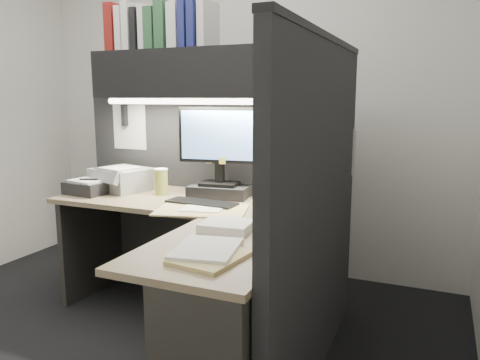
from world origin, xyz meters
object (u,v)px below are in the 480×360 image
Objects in this scene: monitor at (219,162)px; notebook_stack at (89,187)px; telephone at (295,194)px; printer at (122,179)px; desk at (196,284)px; keyboard at (202,203)px; coffee_cup at (161,182)px; overhead_shelf at (209,74)px.

monitor is 2.10× the size of notebook_stack.
telephone is 1.20m from printer.
desk is at bearing -20.14° from printer.
desk is 7.23× the size of telephone.
keyboard is 1.17× the size of printer.
desk is at bearing -99.08° from telephone.
monitor is 3.53× the size of coffee_cup.
printer reaches higher than keyboard.
monitor is at bearing 16.41° from notebook_stack.
overhead_shelf is 2.75× the size of monitor.
telephone is at bearing 8.73° from coffee_cup.
desk is at bearing -23.58° from notebook_stack.
telephone is at bearing -0.47° from overhead_shelf.
keyboard is 0.42m from coffee_cup.
keyboard is 2.67× the size of coffee_cup.
keyboard is at bearing -23.39° from coffee_cup.
coffee_cup is (-0.28, -0.14, -0.69)m from overhead_shelf.
coffee_cup is at bearing -154.27° from overhead_shelf.
notebook_stack is at bearing 156.42° from desk.
coffee_cup is 0.44× the size of printer.
keyboard is (0.10, -0.30, -0.76)m from overhead_shelf.
printer is 1.36× the size of notebook_stack.
coffee_cup is 0.48m from notebook_stack.
desk is 6.33× the size of notebook_stack.
desk is 1.18m from notebook_stack.
telephone is at bearing -1.41° from monitor.
overhead_shelf reaches higher than notebook_stack.
notebook_stack is (-1.32, -0.29, -0.01)m from telephone.
telephone reaches higher than desk.
printer is at bearing 173.35° from coffee_cup.
printer reaches higher than desk.
coffee_cup is at bearing 133.55° from desk.
telephone reaches higher than notebook_stack.
desk is 1.33m from overhead_shelf.
monitor is 1.32× the size of keyboard.
desk is at bearing -46.45° from coffee_cup.
overhead_shelf is at bearing 111.79° from desk.
notebook_stack is at bearing -105.36° from printer.
monitor is (-0.20, 0.70, 0.51)m from desk.
coffee_cup reaches higher than telephone.
overhead_shelf reaches higher than monitor.
notebook_stack reaches higher than desk.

